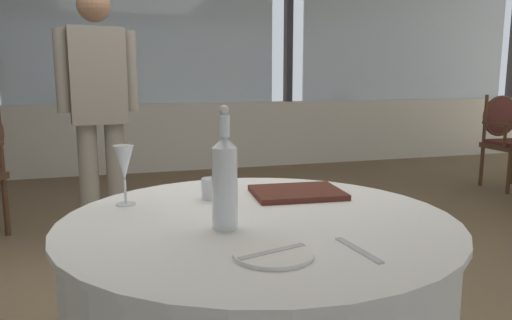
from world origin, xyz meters
The scene contains 11 objects.
ground_plane centered at (0.00, 0.00, 0.00)m, with size 15.08×15.08×0.00m, color #756047.
window_wall_far centered at (0.00, 3.51, 1.11)m, with size 11.60×0.14×2.77m.
side_plate centered at (-0.10, -1.55, 0.75)m, with size 0.19×0.19×0.01m, color white.
butter_knife centered at (-0.10, -1.55, 0.75)m, with size 0.18×0.02×0.00m, color silver.
dinner_fork centered at (0.11, -1.58, 0.74)m, with size 0.19×0.02×0.00m, color silver.
water_bottle centered at (-0.16, -1.31, 0.88)m, with size 0.07×0.07×0.34m.
wine_glass centered at (-0.42, -0.97, 0.88)m, with size 0.07×0.07×0.20m.
water_tumbler centered at (-0.13, -0.97, 0.78)m, with size 0.07×0.07×0.07m, color white.
menu_book centered at (0.18, -1.01, 0.75)m, with size 0.31×0.24×0.02m, color #512319.
dining_chair_1_0 centered at (3.58, 1.53, 0.57)m, with size 0.55×0.49×0.98m.
diner_person_1 centered at (-0.52, 0.87, 1.00)m, with size 0.53×0.24×1.74m.
Camera 1 is at (-0.46, -2.60, 1.16)m, focal length 34.12 mm.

